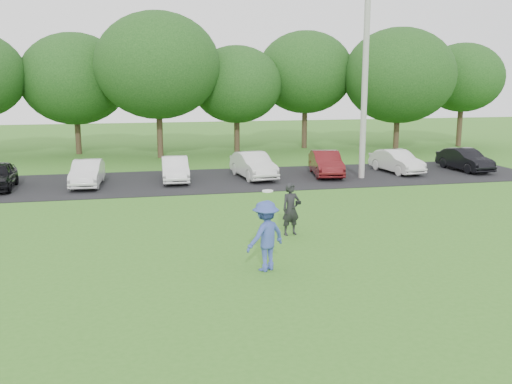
# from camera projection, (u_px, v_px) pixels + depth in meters

# --- Properties ---
(ground) EXTENTS (100.00, 100.00, 0.00)m
(ground) POSITION_uv_depth(u_px,v_px,m) (285.00, 268.00, 14.49)
(ground) COLOR #377020
(ground) RESTS_ON ground
(parking_lot) EXTENTS (32.00, 6.50, 0.03)m
(parking_lot) POSITION_uv_depth(u_px,v_px,m) (213.00, 180.00, 26.94)
(parking_lot) COLOR black
(parking_lot) RESTS_ON ground
(utility_pole) EXTENTS (0.28, 0.28, 9.04)m
(utility_pole) POSITION_uv_depth(u_px,v_px,m) (365.00, 83.00, 26.64)
(utility_pole) COLOR #A1A29C
(utility_pole) RESTS_ON ground
(frisbee_player) EXTENTS (1.33, 1.15, 2.06)m
(frisbee_player) POSITION_uv_depth(u_px,v_px,m) (266.00, 236.00, 14.21)
(frisbee_player) COLOR #374A9C
(frisbee_player) RESTS_ON ground
(camera_bystander) EXTENTS (0.66, 0.50, 1.61)m
(camera_bystander) POSITION_uv_depth(u_px,v_px,m) (291.00, 209.00, 17.46)
(camera_bystander) COLOR black
(camera_bystander) RESTS_ON ground
(parked_cars) EXTENTS (28.38, 4.77, 1.23)m
(parked_cars) POSITION_uv_depth(u_px,v_px,m) (177.00, 169.00, 26.37)
(parked_cars) COLOR black
(parked_cars) RESTS_ON parking_lot
(tree_row) EXTENTS (42.39, 9.85, 8.64)m
(tree_row) POSITION_uv_depth(u_px,v_px,m) (214.00, 76.00, 35.65)
(tree_row) COLOR #38281C
(tree_row) RESTS_ON ground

